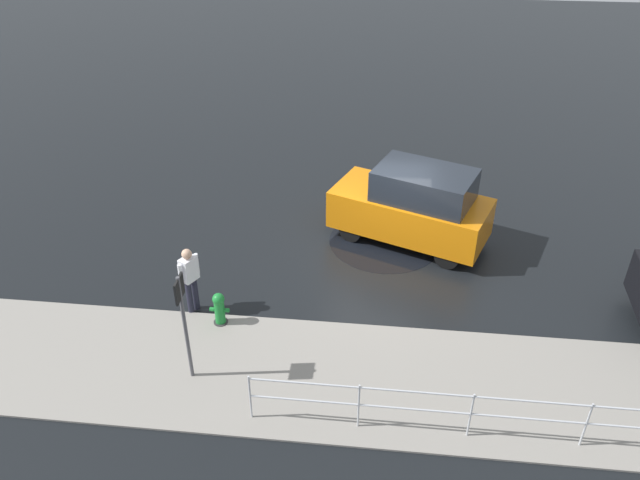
# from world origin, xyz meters

# --- Properties ---
(ground_plane) EXTENTS (60.00, 60.00, 0.00)m
(ground_plane) POSITION_xyz_m (0.00, 0.00, 0.00)
(ground_plane) COLOR black
(kerb_strip) EXTENTS (24.00, 3.20, 0.04)m
(kerb_strip) POSITION_xyz_m (0.00, 4.20, 0.02)
(kerb_strip) COLOR gray
(kerb_strip) RESTS_ON ground
(moving_hatchback) EXTENTS (4.25, 3.02, 2.06)m
(moving_hatchback) POSITION_xyz_m (-0.86, -0.91, 1.03)
(moving_hatchback) COLOR orange
(moving_hatchback) RESTS_ON ground
(fire_hydrant) EXTENTS (0.42, 0.31, 0.80)m
(fire_hydrant) POSITION_xyz_m (3.25, 2.86, 0.40)
(fire_hydrant) COLOR #197A2D
(fire_hydrant) RESTS_ON ground
(pedestrian) EXTENTS (0.38, 0.51, 1.62)m
(pedestrian) POSITION_xyz_m (3.94, 2.48, 0.96)
(pedestrian) COLOR silver
(pedestrian) RESTS_ON ground
(metal_railing) EXTENTS (7.68, 0.04, 1.05)m
(metal_railing) POSITION_xyz_m (-1.75, 5.34, 0.72)
(metal_railing) COLOR #B7BABF
(metal_railing) RESTS_ON ground
(sign_post) EXTENTS (0.07, 0.44, 2.40)m
(sign_post) POSITION_xyz_m (3.42, 4.45, 1.58)
(sign_post) COLOR #4C4C51
(sign_post) RESTS_ON ground
(puddle_patch) EXTENTS (2.87, 2.87, 0.01)m
(puddle_patch) POSITION_xyz_m (-0.19, -0.77, 0.00)
(puddle_patch) COLOR black
(puddle_patch) RESTS_ON ground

